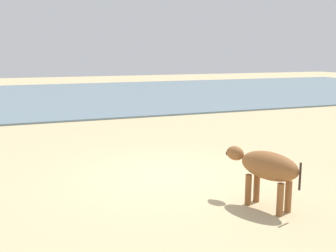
% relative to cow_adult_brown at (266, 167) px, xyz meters
% --- Properties ---
extents(ground, '(80.00, 80.00, 0.00)m').
position_rel_cow_adult_brown_xyz_m(ground, '(-0.94, 2.41, -0.75)').
color(ground, tan).
extents(sea_water, '(60.00, 20.00, 0.08)m').
position_rel_cow_adult_brown_xyz_m(sea_water, '(-0.94, 20.61, -0.71)').
color(sea_water, slate).
rests_on(sea_water, ground).
extents(cow_adult_brown, '(0.86, 1.58, 1.05)m').
position_rel_cow_adult_brown_xyz_m(cow_adult_brown, '(0.00, 0.00, 0.00)').
color(cow_adult_brown, brown).
rests_on(cow_adult_brown, ground).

